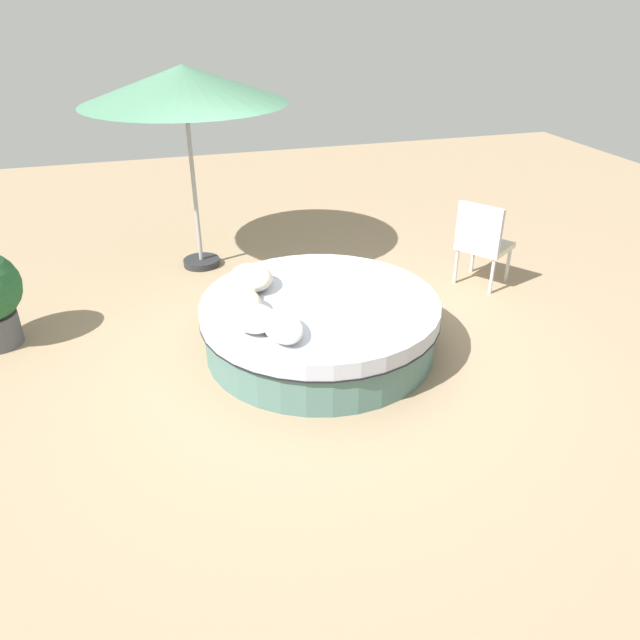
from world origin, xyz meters
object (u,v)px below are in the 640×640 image
object	(u,v)px
throw_pillow_1	(237,292)
patio_umbrella	(184,86)
throw_pillow_3	(255,318)
patio_chair	(482,239)
round_bed	(320,324)
throw_pillow_4	(283,326)
throw_pillow_0	(251,277)
throw_pillow_2	(242,303)

from	to	relation	value
throw_pillow_1	patio_umbrella	size ratio (longest dim) A/B	0.19
throw_pillow_3	patio_chair	size ratio (longest dim) A/B	0.47
round_bed	patio_chair	distance (m)	2.31
throw_pillow_4	patio_chair	bearing A→B (deg)	117.34
throw_pillow_0	patio_umbrella	world-z (taller)	patio_umbrella
throw_pillow_1	throw_pillow_4	world-z (taller)	throw_pillow_1
patio_chair	patio_umbrella	size ratio (longest dim) A/B	0.43
round_bed	patio_chair	bearing A→B (deg)	111.44
throw_pillow_1	throw_pillow_2	world-z (taller)	throw_pillow_2
throw_pillow_0	patio_chair	bearing A→B (deg)	98.41
throw_pillow_4	patio_umbrella	world-z (taller)	patio_umbrella
throw_pillow_0	patio_chair	size ratio (longest dim) A/B	0.51
throw_pillow_3	throw_pillow_4	xyz separation A→B (m)	(0.19, 0.19, -0.00)
round_bed	throw_pillow_1	distance (m)	0.82
throw_pillow_3	patio_umbrella	size ratio (longest dim) A/B	0.20
patio_chair	round_bed	bearing A→B (deg)	-102.51
round_bed	throw_pillow_3	size ratio (longest dim) A/B	4.81
throw_pillow_0	throw_pillow_1	size ratio (longest dim) A/B	1.18
round_bed	throw_pillow_2	xyz separation A→B (m)	(0.05, -0.72, 0.36)
throw_pillow_1	throw_pillow_3	distance (m)	0.54
round_bed	throw_pillow_1	world-z (taller)	throw_pillow_1
throw_pillow_4	patio_chair	xyz separation A→B (m)	(-1.35, 2.60, -0.03)
throw_pillow_0	patio_chair	distance (m)	2.70
patio_chair	throw_pillow_2	bearing A→B (deg)	-106.64
throw_pillow_0	throw_pillow_3	size ratio (longest dim) A/B	1.10
throw_pillow_0	throw_pillow_2	xyz separation A→B (m)	(0.49, -0.17, -0.00)
throw_pillow_1	patio_chair	xyz separation A→B (m)	(-0.61, 2.84, -0.04)
throw_pillow_1	throw_pillow_3	size ratio (longest dim) A/B	0.94
throw_pillow_1	throw_pillow_2	xyz separation A→B (m)	(0.28, -0.00, 0.02)
throw_pillow_1	patio_umbrella	xyz separation A→B (m)	(-2.10, -0.12, 1.49)
throw_pillow_1	throw_pillow_4	bearing A→B (deg)	18.26
round_bed	patio_umbrella	distance (m)	3.07
throw_pillow_3	patio_chair	xyz separation A→B (m)	(-1.15, 2.79, -0.04)
throw_pillow_1	patio_chair	bearing A→B (deg)	102.14
round_bed	patio_umbrella	world-z (taller)	patio_umbrella
throw_pillow_2	throw_pillow_3	distance (m)	0.27
throw_pillow_2	throw_pillow_4	bearing A→B (deg)	28.20
throw_pillow_4	patio_umbrella	bearing A→B (deg)	-172.79
throw_pillow_2	patio_umbrella	distance (m)	2.79
round_bed	patio_umbrella	bearing A→B (deg)	-160.35
throw_pillow_2	throw_pillow_4	distance (m)	0.52
throw_pillow_0	throw_pillow_4	size ratio (longest dim) A/B	0.92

